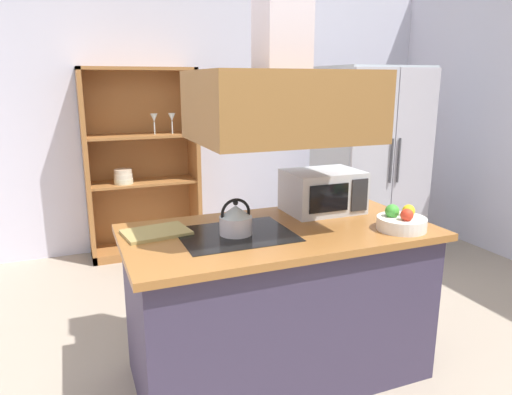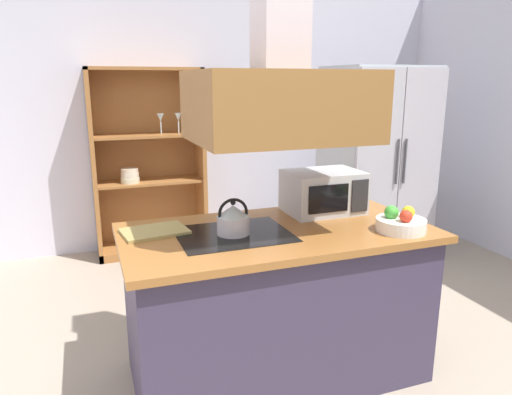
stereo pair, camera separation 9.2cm
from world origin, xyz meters
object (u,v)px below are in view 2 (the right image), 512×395
dish_cabinet (148,173)px  microwave (323,192)px  kettle (233,219)px  cutting_board (155,231)px  refrigerator (375,164)px  fruit_bowl (401,223)px

dish_cabinet → microwave: bearing=-69.6°
microwave → kettle: bearing=-160.6°
microwave → cutting_board: bearing=-176.6°
kettle → cutting_board: size_ratio=0.58×
dish_cabinet → microwave: (0.80, -2.16, 0.22)m
refrigerator → kettle: (-1.90, -1.50, 0.07)m
kettle → cutting_board: bearing=156.7°
cutting_board → microwave: 1.07m
refrigerator → dish_cabinet: refrigerator is taller
kettle → fruit_bowl: size_ratio=0.73×
microwave → fruit_bowl: size_ratio=1.70×
refrigerator → fruit_bowl: size_ratio=6.76×
refrigerator → microwave: refrigerator is taller
refrigerator → cutting_board: (-2.30, -1.33, -0.01)m
kettle → microwave: 0.70m
refrigerator → cutting_board: refrigerator is taller
dish_cabinet → microwave: size_ratio=3.97×
kettle → cutting_board: (-0.40, 0.17, -0.08)m
fruit_bowl → microwave: bearing=113.7°
refrigerator → kettle: refrigerator is taller
kettle → microwave: bearing=19.4°
dish_cabinet → cutting_board: 2.24m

